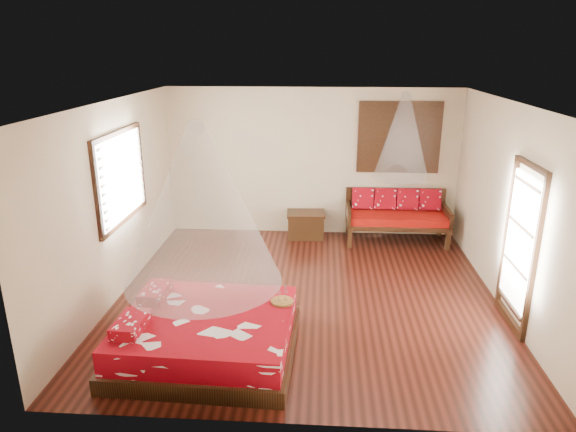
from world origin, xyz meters
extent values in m
cube|color=black|center=(0.00, 0.00, -0.01)|extent=(5.50, 5.50, 0.02)
cube|color=white|center=(0.00, 0.00, 2.81)|extent=(5.50, 5.50, 0.02)
cube|color=beige|center=(-2.76, 0.00, 1.40)|extent=(0.02, 5.50, 2.80)
cube|color=beige|center=(2.76, 0.00, 1.40)|extent=(0.02, 5.50, 2.80)
cube|color=beige|center=(0.00, 2.76, 1.40)|extent=(5.50, 0.02, 2.80)
cube|color=beige|center=(0.00, -2.76, 1.40)|extent=(5.50, 0.02, 2.80)
cube|color=black|center=(-1.13, -1.60, 0.10)|extent=(2.12, 1.93, 0.20)
cube|color=maroon|center=(-1.13, -1.60, 0.35)|extent=(2.01, 1.82, 0.30)
cube|color=maroon|center=(-1.89, -1.96, 0.57)|extent=(0.31, 0.55, 0.14)
cube|color=maroon|center=(-1.86, -1.18, 0.57)|extent=(0.31, 0.55, 0.14)
cube|color=black|center=(0.72, 1.94, 0.21)|extent=(0.08, 0.08, 0.42)
cube|color=black|center=(2.48, 1.94, 0.21)|extent=(0.08, 0.08, 0.42)
cube|color=black|center=(0.72, 2.66, 0.21)|extent=(0.08, 0.08, 0.42)
cube|color=black|center=(2.48, 2.66, 0.21)|extent=(0.08, 0.08, 0.42)
cube|color=black|center=(1.60, 2.30, 0.38)|extent=(1.88, 0.84, 0.08)
cube|color=#820A04|center=(1.60, 2.30, 0.49)|extent=(1.82, 0.78, 0.14)
cube|color=black|center=(1.60, 2.68, 0.67)|extent=(1.88, 0.06, 0.55)
cube|color=black|center=(0.70, 2.30, 0.54)|extent=(0.06, 0.84, 0.30)
cube|color=black|center=(2.50, 2.30, 0.54)|extent=(0.06, 0.84, 0.30)
cube|color=maroon|center=(0.97, 2.56, 0.76)|extent=(0.40, 0.20, 0.41)
cube|color=maroon|center=(1.39, 2.56, 0.76)|extent=(0.40, 0.20, 0.41)
cube|color=maroon|center=(1.81, 2.56, 0.76)|extent=(0.40, 0.20, 0.41)
cube|color=maroon|center=(2.23, 2.56, 0.76)|extent=(0.40, 0.20, 0.41)
cube|color=black|center=(-0.10, 2.45, 0.22)|extent=(0.70, 0.52, 0.44)
cube|color=black|center=(-0.10, 2.45, 0.47)|extent=(0.74, 0.56, 0.05)
cube|color=black|center=(1.60, 2.72, 1.90)|extent=(1.52, 0.06, 1.32)
cube|color=black|center=(1.60, 2.71, 1.90)|extent=(1.35, 0.04, 1.10)
cube|color=black|center=(-2.72, 0.20, 1.70)|extent=(0.08, 1.74, 1.34)
cube|color=silver|center=(-2.68, 0.20, 1.70)|extent=(0.04, 1.54, 1.10)
cube|color=black|center=(2.72, -0.60, 1.05)|extent=(0.08, 1.02, 2.16)
cube|color=white|center=(2.70, -0.60, 1.15)|extent=(0.03, 0.82, 1.70)
cylinder|color=brown|center=(-0.27, -1.21, 0.52)|extent=(0.28, 0.28, 0.03)
cone|color=white|center=(-1.13, -1.60, 1.85)|extent=(1.77, 1.77, 1.80)
cone|color=white|center=(1.60, 2.25, 2.00)|extent=(0.98, 0.98, 1.50)
camera|label=1|loc=(0.18, -6.85, 3.49)|focal=32.00mm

